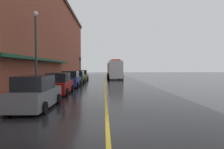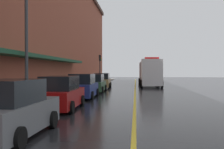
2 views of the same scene
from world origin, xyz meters
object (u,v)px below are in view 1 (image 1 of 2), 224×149
at_px(parked_car_4, 82,75).
at_px(parking_meter_2, 46,81).
at_px(box_truck, 114,70).
at_px(parked_car_1, 59,84).
at_px(parking_meter_0, 53,79).
at_px(parked_car_0, 36,93).
at_px(parked_car_2, 71,79).
at_px(parking_meter_1, 59,78).
at_px(street_lamp_left, 36,43).
at_px(traffic_light_near, 80,63).
at_px(parked_car_3, 78,77).

bearing_deg(parked_car_4, parking_meter_2, 173.93).
xyz_separation_m(parked_car_4, box_truck, (5.95, 3.66, 0.93)).
bearing_deg(parked_car_1, parking_meter_0, 20.63).
xyz_separation_m(parked_car_0, parked_car_2, (-0.10, 12.46, 0.01)).
bearing_deg(box_truck, parked_car_1, -16.45).
xyz_separation_m(parking_meter_1, parking_meter_2, (0.00, -5.44, 0.00)).
height_order(parking_meter_2, street_lamp_left, street_lamp_left).
bearing_deg(traffic_light_near, box_truck, -29.25).
height_order(parking_meter_1, parking_meter_2, same).
relative_size(box_truck, traffic_light_near, 2.12).
relative_size(parked_car_0, box_truck, 0.51).
bearing_deg(parked_car_4, traffic_light_near, 7.45).
height_order(parked_car_1, box_truck, box_truck).
height_order(parked_car_2, parked_car_3, parked_car_2).
bearing_deg(parking_meter_1, parking_meter_2, -90.00).
bearing_deg(parked_car_1, box_truck, -15.98).
bearing_deg(parking_meter_0, parked_car_0, -81.60).
bearing_deg(parked_car_1, street_lamp_left, 91.17).
xyz_separation_m(parked_car_0, parking_meter_1, (-1.42, 12.44, 0.20)).
bearing_deg(parking_meter_0, traffic_light_near, 89.84).
bearing_deg(parking_meter_1, parked_car_3, 76.88).
bearing_deg(parked_car_1, parked_car_3, -1.13).
relative_size(parking_meter_1, traffic_light_near, 0.31).
relative_size(parking_meter_2, traffic_light_near, 0.31).
relative_size(parked_car_4, box_truck, 0.49).
relative_size(parked_car_1, traffic_light_near, 1.11).
distance_m(parked_car_0, box_truck, 28.91).
xyz_separation_m(parked_car_2, street_lamp_left, (-1.91, -6.28, 3.53)).
bearing_deg(street_lamp_left, parking_meter_0, 79.98).
xyz_separation_m(parked_car_3, parked_car_4, (-0.05, 6.34, 0.01)).
bearing_deg(parking_meter_2, parked_car_1, -29.49).
distance_m(parking_meter_0, street_lamp_left, 4.80).
xyz_separation_m(parked_car_1, parking_meter_1, (-1.31, 6.18, 0.21)).
relative_size(parked_car_1, parking_meter_2, 3.60).
distance_m(parked_car_0, parked_car_3, 18.30).
bearing_deg(parked_car_1, parked_car_0, -179.92).
xyz_separation_m(parked_car_1, box_truck, (5.95, 22.04, 0.92)).
bearing_deg(box_truck, parked_car_4, -59.74).
height_order(parking_meter_0, street_lamp_left, street_lamp_left).
height_order(parking_meter_2, traffic_light_near, traffic_light_near).
height_order(parking_meter_0, parking_meter_2, same).
height_order(parked_car_1, parked_car_2, parked_car_2).
bearing_deg(parked_car_2, traffic_light_near, 3.09).
distance_m(parked_car_1, parked_car_4, 18.38).
relative_size(parked_car_1, box_truck, 0.53).
xyz_separation_m(parked_car_0, box_truck, (5.85, 28.30, 0.91)).
bearing_deg(parked_car_0, parked_car_3, 1.25).
distance_m(parking_meter_0, parking_meter_2, 2.59).
relative_size(parking_meter_0, traffic_light_near, 0.31).
bearing_deg(parked_car_0, parked_car_2, 1.55).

